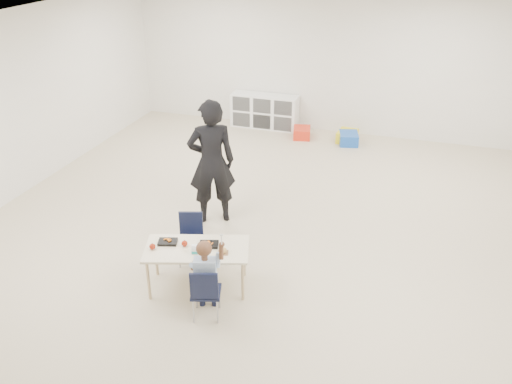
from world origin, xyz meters
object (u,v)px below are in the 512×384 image
(adult, at_px, (212,162))
(child, at_px, (205,277))
(chair_near, at_px, (206,291))
(table, at_px, (198,267))
(cubby_shelf, at_px, (265,111))

(adult, bearing_deg, child, 81.74)
(chair_near, distance_m, child, 0.19)
(chair_near, xyz_separation_m, child, (0.00, 0.00, 0.19))
(table, height_order, child, child)
(table, height_order, chair_near, chair_near)
(table, xyz_separation_m, chair_near, (0.30, -0.45, 0.05))
(adult, bearing_deg, chair_near, 81.74)
(cubby_shelf, xyz_separation_m, adult, (0.45, -4.00, 0.56))
(table, bearing_deg, cubby_shelf, 82.06)
(cubby_shelf, bearing_deg, child, -78.89)
(cubby_shelf, distance_m, adult, 4.06)
(chair_near, height_order, cubby_shelf, cubby_shelf)
(chair_near, bearing_deg, adult, 92.91)
(child, bearing_deg, chair_near, -114.13)
(child, bearing_deg, cubby_shelf, 84.11)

